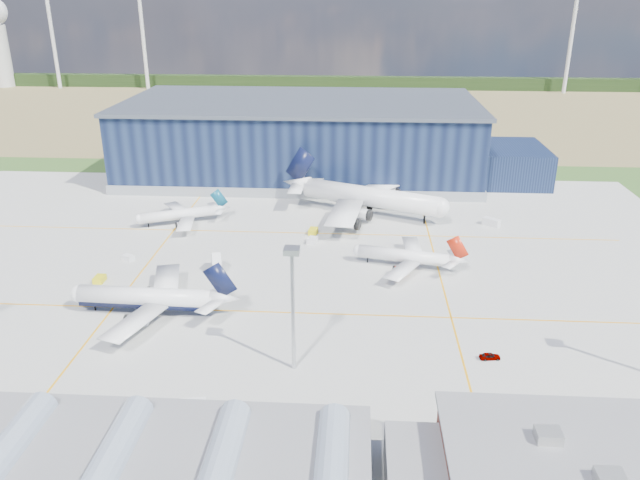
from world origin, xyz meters
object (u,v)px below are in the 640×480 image
Objects in this scene: gse_tug_b at (100,279)px; airliner_widebody at (371,187)px; airliner_navy at (145,288)px; gse_tug_c at (313,231)px; airliner_red at (404,249)px; hangar at (309,141)px; airstair at (217,264)px; car_a at (490,356)px; gse_van_b at (491,222)px; gse_van_a at (188,409)px; car_b at (431,439)px; gse_cart_b at (128,258)px; light_mast_center at (293,290)px; airliner_regional at (178,209)px; gse_cart_a at (312,240)px.

airliner_widebody is at bearing 38.90° from gse_tug_b.
airliner_navy reaches higher than gse_tug_c.
airliner_widebody is (-7.61, 36.61, 4.09)m from airliner_red.
hangar is 27.94× the size of airstair.
car_a is at bearing -51.64° from gse_tug_c.
hangar reaches higher than gse_van_b.
gse_tug_b is (-61.85, -49.22, -7.97)m from airliner_widebody.
gse_van_a reaches higher than car_a.
airstair reaches higher than car_a.
gse_cart_b is at bearing 30.08° from car_b.
light_mast_center is at bearing 152.78° from airliner_navy.
airliner_navy is at bearing 17.79° from gse_van_a.
gse_cart_b is (-5.56, -25.74, -3.76)m from airliner_regional.
airliner_navy is 97.93m from gse_van_b.
car_b is at bearing -104.04° from gse_cart_b.
airliner_navy is at bearing -41.03° from gse_tug_b.
airliner_red is 8.45× the size of gse_cart_a.
gse_van_b is at bearing -118.46° from airliner_red.
gse_tug_c is (13.74, 78.83, -0.48)m from gse_van_a.
hangar reaches higher than gse_tug_c.
airliner_red is at bearing -9.81° from airstair.
gse_van_a is 73.63m from gse_cart_a.
gse_cart_b is 89.42m from car_a.
gse_tug_c is at bearing 91.23° from light_mast_center.
airliner_red is at bearing -42.25° from gse_van_a.
hangar reaches higher than gse_cart_b.
airliner_red is 27.02m from gse_cart_a.
gse_van_b reaches higher than gse_cart_a.
gse_tug_c is 0.98× the size of car_b.
hangar is 89.85m from gse_cart_b.
gse_cart_a is (14.01, 72.29, -0.51)m from gse_van_a.
light_mast_center is 81.33m from airliner_regional.
airliner_regional reaches higher than gse_van_b.
airliner_regional is 88.21m from gse_van_b.
gse_van_b is (33.96, -7.00, -7.57)m from airliner_widebody.
gse_van_b is (63.28, 88.13, -0.14)m from gse_van_a.
gse_van_a is at bearing -93.27° from hangar.
airliner_regional is at bearing 103.59° from airstair.
light_mast_center is 0.85× the size of airliner_regional.
car_b is (0.26, -62.37, -3.99)m from airliner_red.
airliner_red is 62.50m from car_b.
airliner_navy reaches higher than gse_van_a.
airliner_red is 67.38m from gse_cart_b.
light_mast_center is 47.31m from airstair.
airliner_widebody is at bearing 115.59° from gse_van_b.
gse_tug_b is 0.67× the size of gse_van_b.
gse_van_a is at bearing 103.93° from car_a.
gse_tug_c is at bearing -1.41° from car_b.
gse_van_b is 1.35× the size of car_b.
car_a is at bearing -70.63° from hangar.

